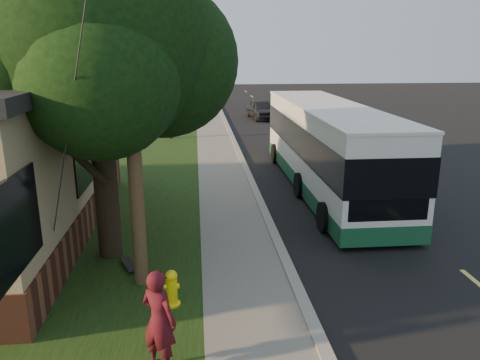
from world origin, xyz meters
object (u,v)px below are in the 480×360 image
Objects in this scene: skateboard_main at (129,264)px; traffic_signal at (223,70)px; bare_tree_far at (183,87)px; utility_pole at (128,66)px; transit_bus at (327,145)px; skateboarder at (159,320)px; fire_hydrant at (172,288)px; leafy_tree at (97,38)px; dumpster at (49,182)px; bare_tree_near at (169,101)px; distant_car at (262,109)px.

traffic_signal is at bearing 82.61° from skateboard_main.
bare_tree_far is 0.73× the size of traffic_signal.
traffic_signal is 32.63m from skateboard_main.
utility_pole is 9.46m from transit_bus.
transit_bus is 6.65× the size of skateboarder.
fire_hydrant is 9.40m from transit_bus.
utility_pole reaches higher than fire_hydrant.
leafy_tree reaches higher than bare_tree_far.
skateboarder is (-0.09, -1.89, 0.48)m from fire_hydrant.
transit_bus is (5.92, 6.74, -3.00)m from utility_pole.
skateboard_main is at bearing -58.64° from dumpster.
traffic_signal is at bearing 75.96° from bare_tree_near.
skateboarder is 10.10m from dumpster.
utility_pole is at bearing -43.33° from skateboarder.
dumpster is at bearing -30.06° from skateboarder.
transit_bus reaches higher than fire_hydrant.
bare_tree_near is at bearing 89.36° from skateboard_main.
traffic_signal reaches higher than bare_tree_far.
distant_car is (6.92, 22.85, -4.46)m from leafy_tree.
distant_car is (6.43, 23.72, 0.57)m from skateboard_main.
leafy_tree is 6.39m from skateboarder.
traffic_signal is 0.49× the size of transit_bus.
bare_tree_near is at bearing 87.50° from leafy_tree.
utility_pole is at bearing -90.60° from bare_tree_far.
bare_tree_far is 31.91m from skateboarder.
traffic_signal is 9.13m from distant_car.
distant_car is (2.25, -8.50, -2.46)m from traffic_signal.
dumpster is (-9.63, -0.50, -0.99)m from transit_bus.
fire_hydrant is at bearing -58.68° from skateboard_main.
leafy_tree is (-0.87, 1.66, 0.54)m from utility_pole.
leafy_tree is (-1.57, 2.65, 4.73)m from fire_hydrant.
transit_bus is 11.01m from skateboarder.
skateboard_main is (-4.18, -32.22, -3.03)m from traffic_signal.
transit_bus reaches higher than dumpster.
traffic_signal is at bearing 74.33° from dumpster.
traffic_signal is at bearing 81.53° from leafy_tree.
fire_hydrant is 0.44× the size of skateboarder.
transit_bus reaches higher than skateboarder.
distant_car is at bearing 89.58° from transit_bus.
utility_pole is 10.29× the size of skateboard_main.
bare_tree_far reaches higher than fire_hydrant.
skateboarder reaches higher than skateboard_main.
distant_car is at bearing 61.89° from dumpster.
traffic_signal is (3.81, 33.01, -1.47)m from utility_pole.
leafy_tree is 1.42× the size of traffic_signal.
fire_hydrant is 1.96m from skateboarder.
utility_pole reaches higher than leafy_tree.
transit_bus is (5.62, -22.27, -0.38)m from bare_tree_far.
fire_hydrant is 0.84× the size of skateboard_main.
dumpster reaches higher than fire_hydrant.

